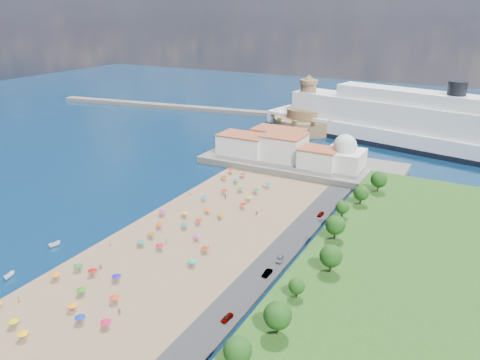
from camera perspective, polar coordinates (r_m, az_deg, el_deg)
The scene contains 13 objects.
ground at distance 159.06m, azimuth -5.56°, elevation -5.23°, with size 700.00×700.00×0.00m, color #071938.
terrace at distance 214.95m, azimuth 7.49°, elevation 2.03°, with size 90.00×36.00×3.00m, color #59544C.
jetty at distance 253.94m, azimuth 5.72°, elevation 4.89°, with size 18.00×70.00×2.40m, color #59544C.
breakwater at distance 338.73m, azimuth -6.83°, elevation 8.77°, with size 200.00×7.00×2.60m, color #59544C.
waterfront_buildings at distance 218.32m, azimuth 4.43°, elevation 4.19°, with size 57.00×29.00×11.00m.
domed_building at distance 205.07m, azimuth 12.60°, elevation 3.00°, with size 16.00×16.00×15.00m.
fortress at distance 279.77m, azimuth 8.16°, elevation 7.39°, with size 40.00×40.00×32.40m.
cruise_ship at distance 257.45m, azimuth 19.69°, elevation 6.17°, with size 164.72×57.43×35.69m.
beach_parasols at distance 150.89m, azimuth -7.95°, elevation -5.91°, with size 32.49×118.20×2.20m.
beachgoers at distance 156.52m, azimuth -7.18°, elevation -5.28°, with size 31.47×99.01×1.89m.
moored_boats at distance 147.90m, azimuth -23.84°, elevation -8.78°, with size 5.75×22.21×1.50m.
parked_cars at distance 134.29m, azimuth 4.78°, elevation -9.70°, with size 2.34×68.85×1.31m.
hillside_trees at distance 129.15m, azimuth 11.16°, elevation -6.84°, with size 11.94×106.93×7.50m.
Camera 1 is at (81.12, -118.50, 68.39)m, focal length 35.00 mm.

